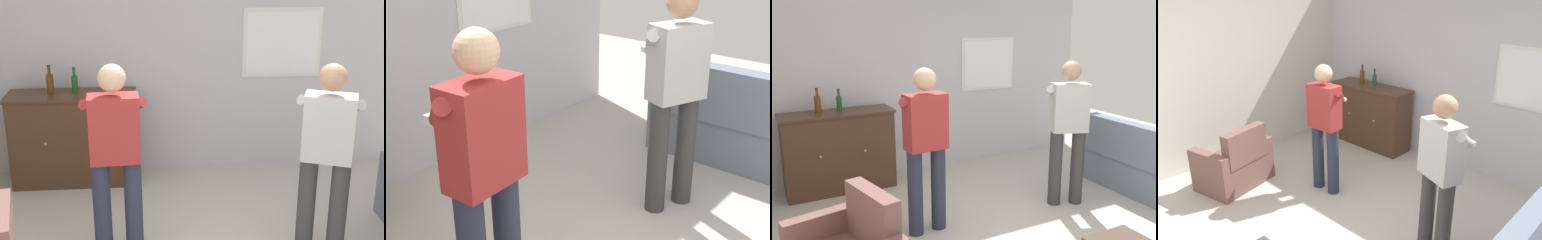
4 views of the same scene
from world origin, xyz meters
TOP-DOWN VIEW (x-y plane):
  - wall_back_with_window at (0.02, 2.66)m, footprint 5.20×0.15m
  - person_standing_left at (-0.80, 0.79)m, footprint 0.56×0.49m
  - person_standing_right at (0.91, 0.66)m, footprint 0.52×0.52m

SIDE VIEW (x-z plane):
  - person_standing_left at x=-0.80m, z-range 0.10..1.78m
  - person_standing_right at x=0.91m, z-range 0.10..1.78m
  - wall_back_with_window at x=0.02m, z-range 0.00..2.80m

